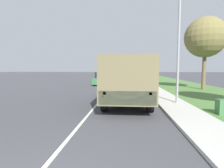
% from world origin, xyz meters
% --- Properties ---
extents(ground_plane, '(180.00, 180.00, 0.00)m').
position_xyz_m(ground_plane, '(0.00, 40.00, 0.00)').
color(ground_plane, '#424247').
extents(lane_centre_stripe, '(0.12, 120.00, 0.00)m').
position_xyz_m(lane_centre_stripe, '(0.00, 40.00, 0.00)').
color(lane_centre_stripe, silver).
rests_on(lane_centre_stripe, ground).
extents(sidewalk_right, '(1.80, 120.00, 0.12)m').
position_xyz_m(sidewalk_right, '(4.50, 40.00, 0.06)').
color(sidewalk_right, beige).
rests_on(sidewalk_right, ground).
extents(grass_strip_right, '(7.00, 120.00, 0.02)m').
position_xyz_m(grass_strip_right, '(8.90, 40.00, 0.01)').
color(grass_strip_right, '#4C7538').
rests_on(grass_strip_right, ground).
extents(military_truck, '(2.54, 7.73, 2.71)m').
position_xyz_m(military_truck, '(1.79, 9.38, 1.58)').
color(military_truck, '#474C38').
rests_on(military_truck, ground).
extents(car_nearest_ahead, '(1.91, 4.27, 1.72)m').
position_xyz_m(car_nearest_ahead, '(-1.50, 21.69, 0.76)').
color(car_nearest_ahead, '#336B3D').
rests_on(car_nearest_ahead, ground).
extents(car_second_ahead, '(1.72, 4.51, 1.36)m').
position_xyz_m(car_second_ahead, '(-1.74, 32.63, 0.62)').
color(car_second_ahead, black).
rests_on(car_second_ahead, ground).
extents(car_third_ahead, '(1.89, 4.17, 1.68)m').
position_xyz_m(car_third_ahead, '(-1.55, 45.99, 0.75)').
color(car_third_ahead, tan).
rests_on(car_third_ahead, ground).
extents(car_fourth_ahead, '(1.85, 4.42, 1.66)m').
position_xyz_m(car_fourth_ahead, '(1.80, 58.58, 0.74)').
color(car_fourth_ahead, silver).
rests_on(car_fourth_ahead, ground).
extents(car_farthest_ahead, '(1.73, 4.36, 1.58)m').
position_xyz_m(car_farthest_ahead, '(-2.05, 69.13, 0.71)').
color(car_farthest_ahead, silver).
rests_on(car_farthest_ahead, ground).
extents(lamp_post, '(1.69, 0.24, 7.07)m').
position_xyz_m(lamp_post, '(4.54, 8.89, 4.33)').
color(lamp_post, gray).
rests_on(lamp_post, sidewalk_right).
extents(tree_mid_right, '(4.07, 4.07, 7.34)m').
position_xyz_m(tree_mid_right, '(9.71, 17.07, 5.30)').
color(tree_mid_right, brown).
rests_on(tree_mid_right, grass_strip_right).
extents(utility_box, '(0.55, 0.45, 0.70)m').
position_xyz_m(utility_box, '(6.20, 6.66, 0.37)').
color(utility_box, '#3D7042').
rests_on(utility_box, grass_strip_right).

